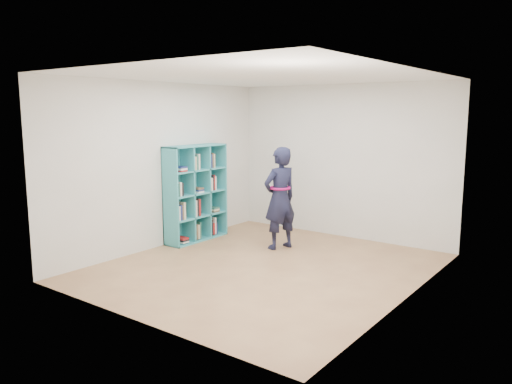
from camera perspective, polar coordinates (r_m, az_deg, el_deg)
The scene contains 9 objects.
floor at distance 7.01m, azimuth 1.00°, elevation -8.60°, with size 4.50×4.50×0.00m, color #895E3E.
ceiling at distance 6.69m, azimuth 1.06°, elevation 13.12°, with size 4.50×4.50×0.00m, color white.
wall_left at distance 8.05m, azimuth -10.64°, elevation 3.02°, with size 0.02×4.50×2.60m, color beige.
wall_right at distance 5.81m, azimuth 17.28°, elevation 0.46°, with size 0.02×4.50×2.60m, color beige.
wall_back at distance 8.65m, azimuth 9.75°, elevation 3.46°, with size 4.00×0.02×2.60m, color beige.
wall_front at distance 5.09m, azimuth -13.89°, elevation -0.57°, with size 4.00×0.02×2.60m, color beige.
bookshelf at distance 8.39m, azimuth -7.06°, elevation -0.26°, with size 0.35×1.20×1.60m.
person at distance 7.80m, azimuth 2.75°, elevation -0.70°, with size 0.55×0.68×1.61m.
smartphone at distance 7.94m, azimuth 2.60°, elevation 0.24°, with size 0.02×0.08×0.12m.
Camera 1 is at (3.89, -5.43, 2.13)m, focal length 35.00 mm.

